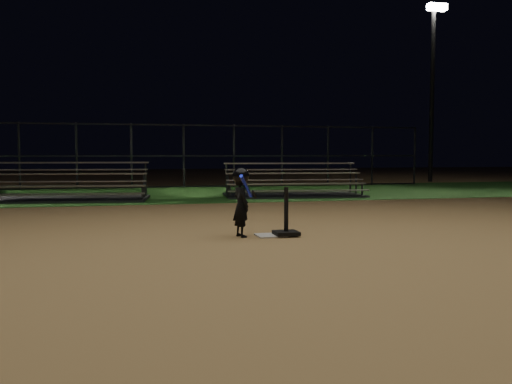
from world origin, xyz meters
name	(u,v)px	position (x,y,z in m)	size (l,w,h in m)	color
ground	(271,236)	(0.00, 0.00, 0.00)	(80.00, 80.00, 0.00)	#AA824D
grass_strip	(194,193)	(0.00, 10.00, 0.01)	(60.00, 8.00, 0.01)	#204E19
home_plate	(271,235)	(0.00, 0.00, 0.01)	(0.45, 0.45, 0.02)	beige
batting_tee	(286,226)	(0.24, -0.06, 0.16)	(0.38, 0.38, 0.77)	black
child_batter	(241,200)	(-0.48, 0.04, 0.59)	(0.44, 0.60, 1.12)	black
bleacher_left	(68,193)	(-3.86, 7.92, 0.23)	(4.70, 2.69, 1.10)	#A3A3A7
bleacher_right	(293,189)	(2.87, 7.87, 0.22)	(4.45, 2.48, 1.05)	silver
backstop_fence	(184,156)	(0.00, 13.00, 1.25)	(20.08, 0.08, 2.50)	#38383D
light_pole_right	(433,77)	(12.00, 14.94, 4.95)	(0.90, 0.53, 8.30)	#2D2D30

